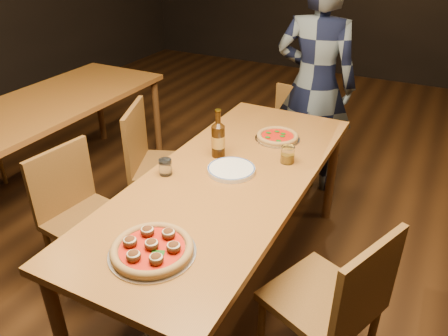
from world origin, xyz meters
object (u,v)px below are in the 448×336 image
at_px(pizza_margherita, 277,137).
at_px(diner, 315,85).
at_px(beer_bottle, 218,140).
at_px(table_left, 42,113).
at_px(chair_end, 287,142).
at_px(chair_main_nw, 89,220).
at_px(chair_main_e, 321,298).
at_px(pizza_meatball, 152,249).
at_px(amber_glass, 288,155).
at_px(chair_main_sw, 167,167).
at_px(water_glass, 165,167).
at_px(plate_stack, 231,170).
at_px(table_main, 228,187).

height_order(pizza_margherita, diner, diner).
bearing_deg(diner, beer_bottle, 77.23).
relative_size(table_left, chair_end, 2.35).
distance_m(chair_main_nw, chair_main_e, 1.34).
bearing_deg(pizza_meatball, amber_glass, 77.57).
relative_size(chair_main_sw, beer_bottle, 3.40).
height_order(chair_main_sw, chair_end, chair_main_sw).
bearing_deg(chair_main_e, pizza_meatball, -36.98).
bearing_deg(chair_main_sw, diner, -56.23).
height_order(chair_main_nw, beer_bottle, beer_bottle).
height_order(chair_main_nw, chair_main_sw, chair_main_sw).
bearing_deg(beer_bottle, chair_main_sw, 159.84).
height_order(table_left, beer_bottle, beer_bottle).
relative_size(pizza_meatball, water_glass, 4.15).
distance_m(table_left, water_glass, 1.47).
bearing_deg(amber_glass, beer_bottle, -164.02).
xyz_separation_m(chair_main_nw, pizza_meatball, (0.72, -0.36, 0.34)).
height_order(chair_end, diner, diner).
bearing_deg(chair_main_nw, chair_main_sw, 0.62).
distance_m(pizza_margherita, beer_bottle, 0.43).
bearing_deg(water_glass, chair_main_sw, 124.77).
height_order(table_left, amber_glass, amber_glass).
distance_m(water_glass, amber_glass, 0.67).
bearing_deg(chair_main_sw, pizza_margherita, -97.82).
bearing_deg(amber_glass, diner, 99.56).
distance_m(plate_stack, water_glass, 0.35).
bearing_deg(pizza_meatball, chair_main_nw, 153.62).
height_order(pizza_meatball, plate_stack, pizza_meatball).
xyz_separation_m(pizza_margherita, plate_stack, (-0.07, -0.49, -0.01)).
height_order(table_main, chair_main_e, chair_main_e).
bearing_deg(table_main, pizza_margherita, 82.77).
distance_m(table_left, amber_glass, 1.93).
xyz_separation_m(beer_bottle, diner, (0.19, 1.19, -0.01)).
distance_m(pizza_meatball, plate_stack, 0.73).
xyz_separation_m(table_main, pizza_meatball, (0.01, -0.69, 0.10)).
bearing_deg(water_glass, diner, 77.15).
relative_size(chair_main_nw, plate_stack, 3.45).
bearing_deg(water_glass, pizza_margherita, 61.27).
xyz_separation_m(table_main, amber_glass, (0.22, 0.28, 0.12)).
height_order(pizza_meatball, water_glass, water_glass).
distance_m(chair_main_sw, chair_main_e, 1.43).
bearing_deg(plate_stack, water_glass, -148.67).
distance_m(chair_main_e, plate_stack, 0.79).
xyz_separation_m(table_left, water_glass, (1.40, -0.44, 0.11)).
xyz_separation_m(chair_main_nw, plate_stack, (0.71, 0.38, 0.32)).
xyz_separation_m(chair_end, pizza_meatball, (0.08, -1.85, 0.35)).
relative_size(table_left, chair_main_e, 2.20).
bearing_deg(amber_glass, chair_main_nw, -146.68).
bearing_deg(beer_bottle, diner, 80.75).
bearing_deg(pizza_meatball, table_left, 149.85).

